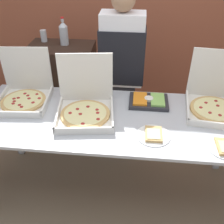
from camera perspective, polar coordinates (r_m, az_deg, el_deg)
ground_plane at (r=2.68m, az=0.00°, el=-15.93°), size 16.00×16.00×0.00m
buffet_table at (r=2.15m, az=0.00°, el=-3.21°), size 2.23×0.85×0.85m
pizza_box_far_left at (r=2.11m, az=-5.81°, el=1.58°), size 0.50×0.51×0.44m
pizza_box_near_right at (r=2.31m, az=21.63°, el=2.30°), size 0.50×0.51×0.45m
pizza_box_far_right at (r=2.38m, az=-18.54°, el=3.96°), size 0.46×0.47×0.42m
paper_plate_front_right at (r=1.92m, az=9.01°, el=-4.88°), size 0.25×0.25×0.03m
veggie_tray at (r=2.27m, az=7.98°, el=2.42°), size 0.33×0.25×0.05m
sideboard_podium at (r=3.09m, az=-10.13°, el=4.53°), size 0.69×0.46×1.08m
soda_bottle at (r=2.86m, az=-10.48°, el=16.57°), size 0.09×0.09×0.28m
soda_can_silver at (r=3.01m, az=-14.66°, el=15.77°), size 0.07×0.07×0.12m
person_server_vest at (r=2.59m, az=2.14°, el=9.30°), size 0.42×0.24×1.70m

